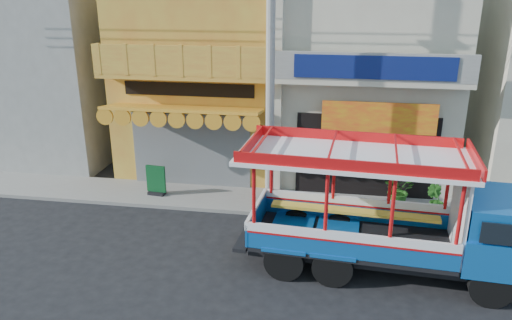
{
  "coord_description": "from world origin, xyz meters",
  "views": [
    {
      "loc": [
        0.91,
        -11.07,
        6.93
      ],
      "look_at": [
        -1.29,
        2.5,
        2.05
      ],
      "focal_mm": 35.0,
      "sensor_mm": 36.0,
      "label": 1
    }
  ],
  "objects_px": {
    "green_sign": "(156,182)",
    "potted_plant_b": "(435,200)",
    "songthaew_truck": "(407,216)",
    "utility_pole": "(276,53)",
    "potted_plant_a": "(399,190)"
  },
  "relations": [
    {
      "from": "potted_plant_a",
      "to": "songthaew_truck",
      "type": "bearing_deg",
      "value": -128.42
    },
    {
      "from": "songthaew_truck",
      "to": "potted_plant_b",
      "type": "bearing_deg",
      "value": 68.65
    },
    {
      "from": "songthaew_truck",
      "to": "green_sign",
      "type": "bearing_deg",
      "value": 155.5
    },
    {
      "from": "potted_plant_b",
      "to": "green_sign",
      "type": "bearing_deg",
      "value": 34.01
    },
    {
      "from": "green_sign",
      "to": "potted_plant_a",
      "type": "xyz_separation_m",
      "value": [
        8.01,
        0.39,
        0.11
      ]
    },
    {
      "from": "potted_plant_a",
      "to": "potted_plant_b",
      "type": "height_order",
      "value": "potted_plant_a"
    },
    {
      "from": "potted_plant_a",
      "to": "utility_pole",
      "type": "bearing_deg",
      "value": 159.36
    },
    {
      "from": "utility_pole",
      "to": "potted_plant_a",
      "type": "bearing_deg",
      "value": 13.63
    },
    {
      "from": "songthaew_truck",
      "to": "potted_plant_b",
      "type": "distance_m",
      "value": 3.8
    },
    {
      "from": "potted_plant_b",
      "to": "songthaew_truck",
      "type": "bearing_deg",
      "value": 103.31
    },
    {
      "from": "green_sign",
      "to": "utility_pole",
      "type": "bearing_deg",
      "value": -7.75
    },
    {
      "from": "potted_plant_a",
      "to": "green_sign",
      "type": "bearing_deg",
      "value": 148.55
    },
    {
      "from": "green_sign",
      "to": "potted_plant_b",
      "type": "relative_size",
      "value": 1.08
    },
    {
      "from": "green_sign",
      "to": "potted_plant_a",
      "type": "height_order",
      "value": "potted_plant_a"
    },
    {
      "from": "songthaew_truck",
      "to": "potted_plant_a",
      "type": "distance_m",
      "value": 4.03
    }
  ]
}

